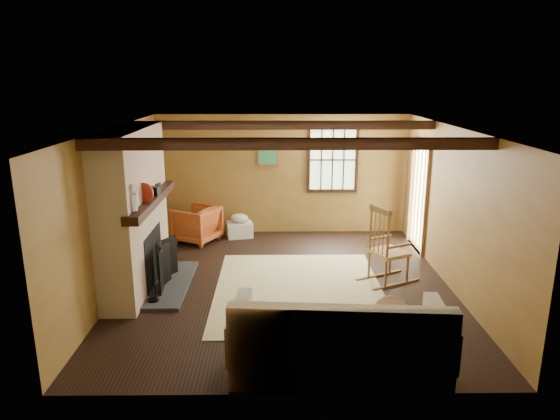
{
  "coord_description": "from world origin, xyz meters",
  "views": [
    {
      "loc": [
        -0.16,
        -7.13,
        3.1
      ],
      "look_at": [
        -0.08,
        0.4,
        1.09
      ],
      "focal_mm": 32.0,
      "sensor_mm": 36.0,
      "label": 1
    }
  ],
  "objects_px": {
    "sofa": "(339,343)",
    "laundry_basket": "(240,230)",
    "armchair": "(196,224)",
    "rocking_chair": "(387,250)",
    "fireplace": "(135,216)"
  },
  "relations": [
    {
      "from": "rocking_chair",
      "to": "sofa",
      "type": "height_order",
      "value": "rocking_chair"
    },
    {
      "from": "laundry_basket",
      "to": "armchair",
      "type": "xyz_separation_m",
      "value": [
        -0.81,
        -0.27,
        0.2
      ]
    },
    {
      "from": "armchair",
      "to": "laundry_basket",
      "type": "bearing_deg",
      "value": 136.79
    },
    {
      "from": "sofa",
      "to": "laundry_basket",
      "type": "height_order",
      "value": "sofa"
    },
    {
      "from": "sofa",
      "to": "laundry_basket",
      "type": "relative_size",
      "value": 4.75
    },
    {
      "from": "fireplace",
      "to": "sofa",
      "type": "bearing_deg",
      "value": -40.28
    },
    {
      "from": "rocking_chair",
      "to": "fireplace",
      "type": "bearing_deg",
      "value": 65.57
    },
    {
      "from": "fireplace",
      "to": "laundry_basket",
      "type": "distance_m",
      "value": 2.93
    },
    {
      "from": "laundry_basket",
      "to": "sofa",
      "type": "bearing_deg",
      "value": -73.61
    },
    {
      "from": "fireplace",
      "to": "rocking_chair",
      "type": "distance_m",
      "value": 3.84
    },
    {
      "from": "sofa",
      "to": "laundry_basket",
      "type": "xyz_separation_m",
      "value": [
        -1.4,
        4.75,
        -0.18
      ]
    },
    {
      "from": "rocking_chair",
      "to": "armchair",
      "type": "height_order",
      "value": "rocking_chair"
    },
    {
      "from": "rocking_chair",
      "to": "armchair",
      "type": "xyz_separation_m",
      "value": [
        -3.25,
        2.02,
        -0.17
      ]
    },
    {
      "from": "fireplace",
      "to": "armchair",
      "type": "height_order",
      "value": "fireplace"
    },
    {
      "from": "fireplace",
      "to": "rocking_chair",
      "type": "bearing_deg",
      "value": 1.82
    }
  ]
}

